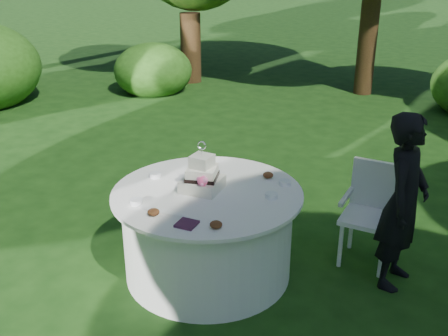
{
  "coord_description": "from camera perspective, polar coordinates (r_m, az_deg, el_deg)",
  "views": [
    {
      "loc": [
        1.7,
        -3.46,
        2.58
      ],
      "look_at": [
        0.15,
        0.0,
        1.0
      ],
      "focal_mm": 42.0,
      "sensor_mm": 36.0,
      "label": 1
    }
  ],
  "objects": [
    {
      "name": "ground",
      "position": [
        4.64,
        -1.72,
        -11.17
      ],
      "size": [
        80.0,
        80.0,
        0.0
      ],
      "primitive_type": "plane",
      "color": "black",
      "rests_on": "ground"
    },
    {
      "name": "guest",
      "position": [
        4.39,
        18.96,
        -3.54
      ],
      "size": [
        0.43,
        0.59,
        1.47
      ],
      "primitive_type": "imported",
      "rotation": [
        0.0,
        0.0,
        1.41
      ],
      "color": "black",
      "rests_on": "ground"
    },
    {
      "name": "table",
      "position": [
        4.43,
        -1.78,
        -7.0
      ],
      "size": [
        1.56,
        1.56,
        0.77
      ],
      "color": "white",
      "rests_on": "ground"
    },
    {
      "name": "cake",
      "position": [
        4.24,
        -2.39,
        -0.99
      ],
      "size": [
        0.31,
        0.32,
        0.42
      ],
      "color": "white",
      "rests_on": "table"
    },
    {
      "name": "petal_cups",
      "position": [
        4.02,
        -0.94,
        -3.72
      ],
      "size": [
        0.63,
        1.08,
        0.05
      ],
      "color": "#562D16",
      "rests_on": "table"
    },
    {
      "name": "chair",
      "position": [
        4.75,
        15.77,
        -4.0
      ],
      "size": [
        0.47,
        0.46,
        0.9
      ],
      "color": "white",
      "rests_on": "ground"
    },
    {
      "name": "napkins",
      "position": [
        3.76,
        -4.08,
        -6.1
      ],
      "size": [
        0.14,
        0.14,
        0.02
      ],
      "primitive_type": "cube",
      "color": "#461E39",
      "rests_on": "table"
    },
    {
      "name": "votives",
      "position": [
        4.35,
        -1.63,
        -1.68
      ],
      "size": [
        1.17,
        0.96,
        0.04
      ],
      "color": "silver",
      "rests_on": "table"
    },
    {
      "name": "feather_plume",
      "position": [
        3.96,
        -6.72,
        -4.68
      ],
      "size": [
        0.48,
        0.07,
        0.01
      ],
      "primitive_type": "ellipsoid",
      "color": "white",
      "rests_on": "table"
    }
  ]
}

